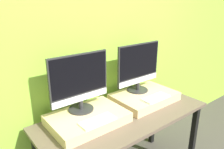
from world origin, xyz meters
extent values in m
cube|color=#8CC638|center=(0.00, 0.75, 1.30)|extent=(8.00, 0.04, 2.60)
cube|color=brown|center=(0.00, 0.34, 0.77)|extent=(1.58, 0.68, 0.03)
cube|color=black|center=(0.73, 0.06, 0.38)|extent=(0.05, 0.05, 0.75)
cube|color=black|center=(0.73, 0.62, 0.38)|extent=(0.05, 0.05, 0.75)
cube|color=#D6B77F|center=(-0.34, 0.43, 0.82)|extent=(0.62, 0.44, 0.08)
cylinder|color=#282828|center=(-0.34, 0.53, 0.87)|extent=(0.22, 0.22, 0.01)
cylinder|color=#282828|center=(-0.34, 0.53, 0.91)|extent=(0.04, 0.04, 0.07)
cube|color=#282828|center=(-0.34, 0.53, 1.15)|extent=(0.53, 0.02, 0.41)
cube|color=black|center=(-0.34, 0.51, 1.18)|extent=(0.51, 0.00, 0.32)
cube|color=silver|center=(-0.34, 0.51, 0.98)|extent=(0.52, 0.00, 0.06)
cube|color=silver|center=(-0.34, 0.28, 0.87)|extent=(0.29, 0.12, 0.01)
cube|color=silver|center=(-0.34, 0.28, 0.88)|extent=(0.28, 0.11, 0.00)
cube|color=#D6B77F|center=(0.34, 0.43, 0.82)|extent=(0.62, 0.44, 0.08)
cylinder|color=#282828|center=(0.34, 0.53, 0.87)|extent=(0.22, 0.22, 0.01)
cylinder|color=#282828|center=(0.34, 0.53, 0.91)|extent=(0.04, 0.04, 0.07)
cube|color=#282828|center=(0.34, 0.53, 1.15)|extent=(0.53, 0.02, 0.41)
cube|color=black|center=(0.34, 0.51, 1.18)|extent=(0.51, 0.00, 0.32)
cube|color=silver|center=(0.34, 0.51, 0.98)|extent=(0.52, 0.00, 0.06)
cube|color=silver|center=(0.34, 0.28, 0.87)|extent=(0.29, 0.12, 0.01)
cube|color=silver|center=(0.34, 0.28, 0.88)|extent=(0.28, 0.11, 0.00)
camera|label=1|loc=(-1.17, -0.95, 1.76)|focal=35.00mm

